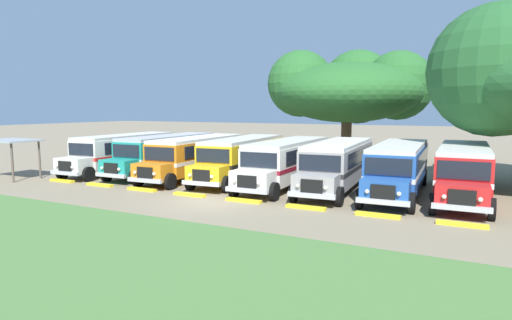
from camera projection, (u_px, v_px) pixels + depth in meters
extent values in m
plane|color=#84755B|center=(208.00, 202.00, 22.63)|extent=(220.00, 220.00, 0.00)
cube|color=#4C7538|center=(48.00, 257.00, 14.19)|extent=(80.00, 11.53, 0.01)
cube|color=silver|center=(127.00, 151.00, 33.86)|extent=(2.95, 9.31, 2.10)
cube|color=red|center=(127.00, 153.00, 33.88)|extent=(2.98, 9.33, 0.24)
cube|color=black|center=(142.00, 145.00, 33.55)|extent=(0.44, 7.99, 0.80)
cube|color=black|center=(117.00, 144.00, 34.58)|extent=(0.44, 7.99, 0.80)
cube|color=beige|center=(126.00, 136.00, 33.72)|extent=(2.87, 9.21, 0.22)
cube|color=silver|center=(74.00, 165.00, 29.11)|extent=(2.27, 1.51, 1.05)
cube|color=black|center=(65.00, 166.00, 28.44)|extent=(1.10, 0.15, 0.70)
cube|color=#B7B7BC|center=(65.00, 173.00, 28.46)|extent=(2.41, 0.32, 0.24)
cube|color=black|center=(81.00, 149.00, 29.60)|extent=(2.20, 0.17, 0.84)
cube|color=red|center=(163.00, 147.00, 38.05)|extent=(0.90, 0.10, 1.30)
sphere|color=#EAE5C6|center=(72.00, 167.00, 28.11)|extent=(0.20, 0.20, 0.20)
sphere|color=#EAE5C6|center=(56.00, 166.00, 28.68)|extent=(0.20, 0.20, 0.20)
cylinder|color=black|center=(89.00, 174.00, 28.78)|extent=(0.33, 1.01, 1.00)
cylinder|color=black|center=(62.00, 172.00, 29.75)|extent=(0.33, 1.01, 1.00)
cylinder|color=black|center=(163.00, 161.00, 36.21)|extent=(0.33, 1.01, 1.00)
cylinder|color=black|center=(140.00, 159.00, 37.19)|extent=(0.33, 1.01, 1.00)
cube|color=teal|center=(169.00, 152.00, 32.82)|extent=(2.76, 9.27, 2.10)
cube|color=white|center=(169.00, 154.00, 32.84)|extent=(2.79, 9.29, 0.24)
cube|color=black|center=(185.00, 146.00, 32.49)|extent=(0.26, 8.00, 0.80)
cube|color=black|center=(157.00, 145.00, 33.57)|extent=(0.26, 8.00, 0.80)
cube|color=#B2B2B7|center=(168.00, 137.00, 32.69)|extent=(2.67, 9.16, 0.22)
cube|color=teal|center=(119.00, 167.00, 28.13)|extent=(2.24, 1.46, 1.05)
cube|color=black|center=(111.00, 169.00, 27.46)|extent=(1.10, 0.13, 0.70)
cube|color=#B7B7BC|center=(111.00, 175.00, 27.48)|extent=(2.40, 0.27, 0.24)
cube|color=black|center=(126.00, 151.00, 28.61)|extent=(2.20, 0.12, 0.84)
cube|color=white|center=(201.00, 148.00, 36.98)|extent=(0.90, 0.09, 1.30)
sphere|color=#EAE5C6|center=(119.00, 169.00, 27.12)|extent=(0.20, 0.20, 0.20)
sphere|color=#EAE5C6|center=(102.00, 168.00, 27.72)|extent=(0.20, 0.20, 0.20)
cylinder|color=black|center=(135.00, 176.00, 27.77)|extent=(0.31, 1.01, 1.00)
cylinder|color=black|center=(107.00, 174.00, 28.79)|extent=(0.31, 1.01, 1.00)
cylinder|color=black|center=(203.00, 162.00, 35.13)|extent=(0.31, 1.01, 1.00)
cylinder|color=black|center=(179.00, 161.00, 36.15)|extent=(0.31, 1.01, 1.00)
cube|color=orange|center=(199.00, 155.00, 30.95)|extent=(2.94, 9.31, 2.10)
cube|color=white|center=(199.00, 157.00, 30.97)|extent=(2.97, 9.33, 0.24)
cube|color=black|center=(216.00, 148.00, 30.65)|extent=(0.43, 7.99, 0.80)
cube|color=black|center=(186.00, 147.00, 31.68)|extent=(0.43, 7.99, 0.80)
cube|color=silver|center=(199.00, 139.00, 30.81)|extent=(2.86, 9.21, 0.22)
cube|color=orange|center=(153.00, 172.00, 26.21)|extent=(2.27, 1.50, 1.05)
cube|color=black|center=(145.00, 173.00, 25.54)|extent=(1.10, 0.15, 0.70)
cube|color=#B7B7BC|center=(145.00, 180.00, 25.55)|extent=(2.41, 0.32, 0.24)
cube|color=black|center=(159.00, 154.00, 26.70)|extent=(2.20, 0.17, 0.84)
cube|color=white|center=(229.00, 150.00, 35.15)|extent=(0.90, 0.10, 1.30)
sphere|color=#EAE5C6|center=(154.00, 174.00, 25.21)|extent=(0.20, 0.20, 0.20)
sphere|color=#EAE5C6|center=(135.00, 172.00, 25.78)|extent=(0.20, 0.20, 0.20)
cylinder|color=black|center=(170.00, 181.00, 25.88)|extent=(0.33, 1.01, 1.00)
cylinder|color=black|center=(138.00, 179.00, 26.85)|extent=(0.33, 1.01, 1.00)
cylinder|color=black|center=(233.00, 165.00, 33.31)|extent=(0.33, 1.01, 1.00)
cylinder|color=black|center=(206.00, 164.00, 34.28)|extent=(0.33, 1.01, 1.00)
cube|color=yellow|center=(244.00, 156.00, 29.99)|extent=(3.24, 9.37, 2.10)
cube|color=black|center=(244.00, 159.00, 30.01)|extent=(3.27, 9.40, 0.24)
cube|color=black|center=(263.00, 149.00, 29.73)|extent=(0.69, 7.98, 0.80)
cube|color=black|center=(229.00, 148.00, 30.69)|extent=(0.69, 7.98, 0.80)
cube|color=beige|center=(244.00, 140.00, 29.86)|extent=(3.15, 9.27, 0.22)
cube|color=yellow|center=(207.00, 174.00, 25.19)|extent=(2.31, 1.57, 1.05)
cube|color=black|center=(201.00, 176.00, 24.50)|extent=(1.10, 0.19, 0.70)
cube|color=#B7B7BC|center=(201.00, 183.00, 24.52)|extent=(2.41, 0.40, 0.24)
cube|color=black|center=(213.00, 156.00, 25.68)|extent=(2.20, 0.24, 0.84)
cube|color=black|center=(268.00, 152.00, 34.25)|extent=(0.90, 0.13, 1.30)
sphere|color=#EAE5C6|center=(212.00, 177.00, 24.19)|extent=(0.20, 0.20, 0.20)
sphere|color=#EAE5C6|center=(190.00, 175.00, 24.72)|extent=(0.20, 0.20, 0.20)
cylinder|color=black|center=(227.00, 184.00, 24.89)|extent=(0.36, 1.02, 1.00)
cylinder|color=black|center=(191.00, 182.00, 25.79)|extent=(0.36, 1.02, 1.00)
cylinder|color=black|center=(275.00, 167.00, 32.42)|extent=(0.36, 1.02, 1.00)
cylinder|color=black|center=(246.00, 165.00, 33.33)|extent=(0.36, 1.02, 1.00)
cube|color=silver|center=(289.00, 160.00, 27.76)|extent=(2.73, 9.26, 2.10)
cube|color=maroon|center=(289.00, 163.00, 27.78)|extent=(2.76, 9.28, 0.24)
cube|color=black|center=(309.00, 153.00, 27.43)|extent=(0.24, 8.00, 0.80)
cube|color=black|center=(273.00, 151.00, 28.51)|extent=(0.24, 8.00, 0.80)
cube|color=beige|center=(289.00, 142.00, 27.62)|extent=(2.65, 9.16, 0.22)
cube|color=silver|center=(253.00, 180.00, 23.07)|extent=(2.23, 1.45, 1.05)
cube|color=black|center=(247.00, 182.00, 22.41)|extent=(1.10, 0.13, 0.70)
cube|color=#B7B7BC|center=(246.00, 190.00, 22.42)|extent=(2.40, 0.26, 0.24)
cube|color=black|center=(258.00, 160.00, 23.55)|extent=(2.20, 0.12, 0.84)
cube|color=maroon|center=(312.00, 155.00, 31.91)|extent=(0.90, 0.08, 1.30)
sphere|color=#EAE5C6|center=(259.00, 183.00, 22.06)|extent=(0.20, 0.20, 0.20)
sphere|color=#EAE5C6|center=(234.00, 181.00, 22.66)|extent=(0.20, 0.20, 0.20)
cylinder|color=black|center=(274.00, 192.00, 22.71)|extent=(0.31, 1.01, 1.00)
cylinder|color=black|center=(234.00, 188.00, 23.74)|extent=(0.31, 1.01, 1.00)
cylinder|color=black|center=(321.00, 171.00, 30.06)|extent=(0.31, 1.01, 1.00)
cylinder|color=black|center=(288.00, 169.00, 31.09)|extent=(0.31, 1.01, 1.00)
cube|color=#9E9993|center=(339.00, 162.00, 26.53)|extent=(3.05, 9.33, 2.10)
cube|color=#282828|center=(339.00, 165.00, 26.55)|extent=(3.08, 9.36, 0.24)
cube|color=black|center=(361.00, 155.00, 26.25)|extent=(0.52, 7.99, 0.80)
cube|color=black|center=(321.00, 153.00, 27.25)|extent=(0.52, 7.99, 0.80)
cube|color=silver|center=(340.00, 144.00, 26.40)|extent=(2.97, 9.23, 0.22)
cube|color=#9E9993|center=(316.00, 185.00, 21.77)|extent=(2.28, 1.53, 1.05)
cube|color=black|center=(312.00, 187.00, 21.09)|extent=(1.10, 0.17, 0.70)
cube|color=#B7B7BC|center=(311.00, 195.00, 21.11)|extent=(2.41, 0.34, 0.24)
cube|color=black|center=(320.00, 163.00, 22.26)|extent=(2.20, 0.19, 0.84)
cube|color=#282828|center=(354.00, 157.00, 30.75)|extent=(0.90, 0.11, 1.30)
sphere|color=#EAE5C6|center=(325.00, 188.00, 20.77)|extent=(0.20, 0.20, 0.20)
sphere|color=#EAE5C6|center=(298.00, 186.00, 21.33)|extent=(0.20, 0.20, 0.20)
cylinder|color=black|center=(340.00, 197.00, 21.45)|extent=(0.34, 1.02, 1.00)
cylinder|color=black|center=(294.00, 193.00, 22.40)|extent=(0.34, 1.02, 1.00)
cylinder|color=black|center=(367.00, 174.00, 28.92)|extent=(0.34, 1.02, 1.00)
cylinder|color=black|center=(331.00, 172.00, 29.87)|extent=(0.34, 1.02, 1.00)
cube|color=#23519E|center=(399.00, 166.00, 25.03)|extent=(2.86, 9.29, 2.10)
cube|color=silver|center=(399.00, 169.00, 25.05)|extent=(2.89, 9.31, 0.24)
cube|color=black|center=(423.00, 158.00, 24.72)|extent=(0.35, 8.00, 0.80)
cube|color=black|center=(378.00, 156.00, 25.77)|extent=(0.35, 8.00, 0.80)
cube|color=beige|center=(400.00, 146.00, 24.89)|extent=(2.77, 9.19, 0.22)
cube|color=#23519E|center=(385.00, 190.00, 20.31)|extent=(2.25, 1.48, 1.05)
cube|color=black|center=(383.00, 192.00, 19.64)|extent=(1.10, 0.14, 0.70)
cube|color=#B7B7BC|center=(382.00, 202.00, 19.66)|extent=(2.41, 0.29, 0.24)
cube|color=black|center=(388.00, 167.00, 20.80)|extent=(2.20, 0.15, 0.84)
cube|color=silver|center=(407.00, 159.00, 29.21)|extent=(0.90, 0.10, 1.30)
sphere|color=#EAE5C6|center=(399.00, 194.00, 19.31)|extent=(0.20, 0.20, 0.20)
sphere|color=#EAE5C6|center=(367.00, 191.00, 19.89)|extent=(0.20, 0.20, 0.20)
cylinder|color=black|center=(412.00, 203.00, 19.97)|extent=(0.32, 1.01, 1.00)
cylinder|color=black|center=(360.00, 199.00, 20.97)|extent=(0.32, 1.01, 1.00)
cylinder|color=black|center=(424.00, 177.00, 27.36)|extent=(0.32, 1.01, 1.00)
cylinder|color=black|center=(385.00, 175.00, 28.36)|extent=(0.32, 1.01, 1.00)
cube|color=red|center=(464.00, 169.00, 23.78)|extent=(2.68, 9.25, 2.10)
cube|color=white|center=(463.00, 172.00, 23.80)|extent=(2.71, 9.27, 0.24)
cube|color=black|center=(490.00, 160.00, 23.44)|extent=(0.20, 8.00, 0.80)
cube|color=black|center=(439.00, 158.00, 24.54)|extent=(0.20, 8.00, 0.80)
cube|color=beige|center=(465.00, 148.00, 23.64)|extent=(2.60, 9.15, 0.22)
cube|color=red|center=(462.00, 195.00, 19.10)|extent=(2.23, 1.44, 1.05)
cube|color=black|center=(462.00, 198.00, 18.44)|extent=(1.10, 0.12, 0.70)
cube|color=#B7B7BC|center=(461.00, 208.00, 18.45)|extent=(2.40, 0.25, 0.24)
cube|color=black|center=(464.00, 171.00, 19.58)|extent=(2.20, 0.10, 0.84)
cube|color=white|center=(464.00, 161.00, 27.92)|extent=(0.90, 0.08, 1.30)
sphere|color=#EAE5C6|center=(480.00, 200.00, 18.09)|extent=(0.20, 0.20, 0.20)
sphere|color=#EAE5C6|center=(444.00, 197.00, 18.70)|extent=(0.20, 0.20, 0.20)
cylinder|color=black|center=(492.00, 209.00, 18.74)|extent=(0.30, 1.01, 1.00)
cylinder|color=black|center=(432.00, 204.00, 19.77)|extent=(0.30, 1.01, 1.00)
cylinder|color=black|center=(485.00, 181.00, 26.06)|extent=(0.30, 1.01, 1.00)
cylinder|color=black|center=(442.00, 178.00, 27.10)|extent=(0.30, 1.01, 1.00)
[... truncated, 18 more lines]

